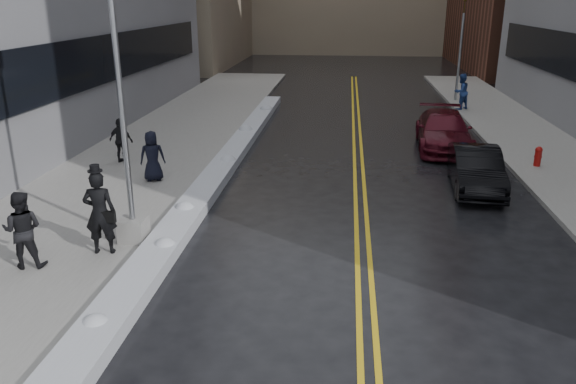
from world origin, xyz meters
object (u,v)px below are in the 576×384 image
(pedestrian_fedora, at_px, (100,213))
(pedestrian_d, at_px, (121,141))
(fire_hydrant, at_px, (538,155))
(car_black, at_px, (476,169))
(lamppost, at_px, (126,150))
(car_maroon, at_px, (444,131))
(pedestrian_c, at_px, (152,156))
(traffic_signal, at_px, (461,44))
(pedestrian_b, at_px, (22,230))
(pedestrian_east, at_px, (461,92))

(pedestrian_fedora, bearing_deg, pedestrian_d, -81.70)
(fire_hydrant, xyz_separation_m, pedestrian_fedora, (-12.78, -8.75, 0.63))
(pedestrian_d, relative_size, car_black, 0.40)
(lamppost, distance_m, car_maroon, 14.36)
(lamppost, distance_m, pedestrian_c, 5.24)
(lamppost, relative_size, fire_hydrant, 10.45)
(car_maroon, bearing_deg, pedestrian_d, -158.88)
(traffic_signal, height_order, pedestrian_d, traffic_signal)
(lamppost, xyz_separation_m, pedestrian_b, (-1.92, -1.64, -1.48))
(lamppost, xyz_separation_m, fire_hydrant, (12.30, 8.00, -1.98))
(pedestrian_east, bearing_deg, pedestrian_fedora, 21.93)
(pedestrian_b, xyz_separation_m, pedestrian_east, (13.42, 20.64, 0.06))
(fire_hydrant, relative_size, pedestrian_c, 0.43)
(pedestrian_fedora, distance_m, car_maroon, 15.14)
(pedestrian_fedora, height_order, pedestrian_b, pedestrian_fedora)
(lamppost, bearing_deg, pedestrian_c, 103.03)
(traffic_signal, height_order, pedestrian_fedora, traffic_signal)
(pedestrian_fedora, bearing_deg, fire_hydrant, -155.60)
(pedestrian_b, bearing_deg, pedestrian_c, -108.15)
(fire_hydrant, bearing_deg, car_black, -137.47)
(car_maroon, bearing_deg, lamppost, -127.28)
(pedestrian_fedora, bearing_deg, lamppost, -132.58)
(pedestrian_b, xyz_separation_m, car_black, (11.47, 7.12, -0.36))
(pedestrian_fedora, relative_size, pedestrian_d, 1.23)
(pedestrian_fedora, bearing_deg, pedestrian_b, 21.79)
(traffic_signal, relative_size, pedestrian_c, 3.54)
(pedestrian_d, height_order, pedestrian_east, pedestrian_east)
(pedestrian_c, bearing_deg, pedestrian_fedora, 79.29)
(pedestrian_b, relative_size, pedestrian_east, 0.94)
(pedestrian_b, height_order, pedestrian_d, pedestrian_b)
(pedestrian_east, distance_m, car_black, 13.66)
(pedestrian_b, distance_m, pedestrian_c, 6.57)
(fire_hydrant, xyz_separation_m, pedestrian_east, (-0.80, 10.99, 0.57))
(fire_hydrant, distance_m, pedestrian_d, 15.35)
(pedestrian_b, bearing_deg, car_black, -159.40)
(pedestrian_d, distance_m, car_black, 12.63)
(fire_hydrant, bearing_deg, pedestrian_fedora, -145.60)
(lamppost, height_order, pedestrian_c, lamppost)
(traffic_signal, height_order, car_black, traffic_signal)
(lamppost, height_order, pedestrian_d, lamppost)
(pedestrian_d, bearing_deg, pedestrian_fedora, 121.11)
(pedestrian_fedora, relative_size, pedestrian_c, 1.21)
(pedestrian_fedora, relative_size, pedestrian_b, 1.13)
(pedestrian_fedora, height_order, pedestrian_c, pedestrian_fedora)
(fire_hydrant, distance_m, traffic_signal, 14.30)
(lamppost, height_order, fire_hydrant, lamppost)
(lamppost, xyz_separation_m, pedestrian_c, (-1.13, 4.88, -1.54))
(traffic_signal, relative_size, pedestrian_fedora, 2.92)
(traffic_signal, relative_size, pedestrian_d, 3.60)
(pedestrian_fedora, bearing_deg, car_black, -158.16)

